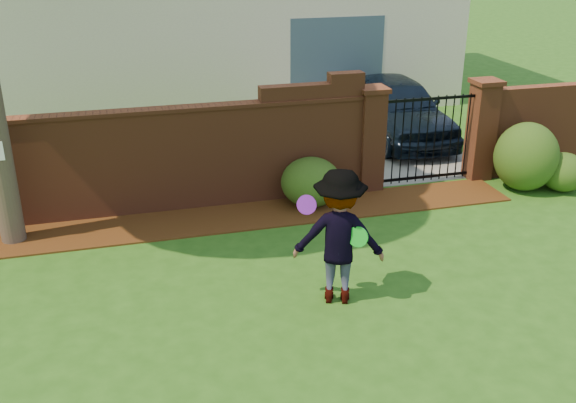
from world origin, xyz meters
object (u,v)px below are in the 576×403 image
object	(u,v)px
frisbee_green	(358,237)
man	(338,238)
car	(401,111)
frisbee_purple	(307,205)

from	to	relation	value
frisbee_green	man	bearing A→B (deg)	129.12
car	frisbee_purple	world-z (taller)	frisbee_purple
car	frisbee_green	xyz separation A→B (m)	(-3.38, -6.23, 0.29)
frisbee_purple	frisbee_green	world-z (taller)	frisbee_purple
frisbee_purple	frisbee_green	xyz separation A→B (m)	(0.54, -0.34, -0.34)
frisbee_green	car	bearing A→B (deg)	61.55
man	frisbee_green	xyz separation A→B (m)	(0.17, -0.21, 0.10)
car	frisbee_green	bearing A→B (deg)	-117.45
car	frisbee_purple	bearing A→B (deg)	-122.65
frisbee_purple	frisbee_green	size ratio (longest dim) A/B	0.94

